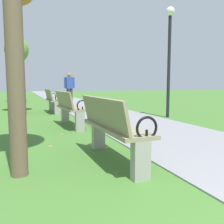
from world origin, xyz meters
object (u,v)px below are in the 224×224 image
Objects in this scene: park_bench_2 at (112,127)px; pedestrian_walking at (69,87)px; park_bench_3 at (69,108)px; park_bench_4 at (53,100)px; lamp_post at (169,45)px; tree_4 at (17,51)px.

pedestrian_walking is (1.15, 8.89, 0.44)m from park_bench_2.
park_bench_4 is at bearing 90.00° from park_bench_3.
park_bench_3 and park_bench_4 have the same top height.
park_bench_2 is 3.02m from park_bench_3.
park_bench_2 is 6.33m from park_bench_4.
park_bench_4 is 0.46× the size of lamp_post.
tree_4 reaches higher than park_bench_3.
park_bench_2 is 12.80m from tree_4.
park_bench_3 is at bearing 90.00° from park_bench_2.
pedestrian_walking is at bearing 82.64° from park_bench_2.
pedestrian_walking is at bearing 65.85° from park_bench_4.
tree_4 is 4.79m from pedestrian_walking.
park_bench_4 is at bearing 90.00° from park_bench_2.
park_bench_2 and park_bench_4 have the same top height.
park_bench_3 is 1.01× the size of park_bench_4.
park_bench_2 is at bearing -84.40° from tree_4.
park_bench_3 is 0.42× the size of tree_4.
lamp_post is (3.34, -2.70, 1.82)m from park_bench_4.
tree_4 reaches higher than pedestrian_walking.
lamp_post is (2.19, -5.26, 1.38)m from pedestrian_walking.
pedestrian_walking reaches higher than park_bench_4.
park_bench_2 is at bearing -90.00° from park_bench_4.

